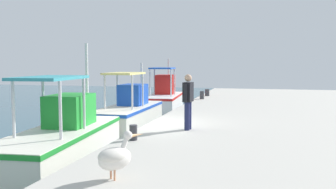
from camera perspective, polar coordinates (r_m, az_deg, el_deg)
quay_pier at (r=11.98m, az=20.59°, el=-7.04°), size 36.00×10.00×0.80m
fishing_boat_second at (r=11.09m, az=-16.32°, el=-6.48°), size 5.83×2.37×3.49m
fishing_boat_third at (r=16.34m, az=-6.14°, el=-2.71°), size 5.23×1.81×2.84m
fishing_boat_fourth at (r=21.92m, az=-0.63°, el=-0.60°), size 5.07×2.23×3.11m
pelican at (r=6.46m, az=-8.32°, el=-9.59°), size 0.90×0.72×0.82m
fisherman_standing at (r=11.02m, az=3.15°, el=-0.77°), size 0.60×0.28×1.68m
mooring_bollard_second at (r=9.64m, az=-5.44°, el=-5.94°), size 0.21×0.21×0.40m
mooring_bollard_third at (r=20.69m, az=5.33°, el=-0.09°), size 0.24×0.24×0.45m
mooring_bollard_fourth at (r=22.72m, az=6.15°, el=0.31°), size 0.28×0.28×0.42m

